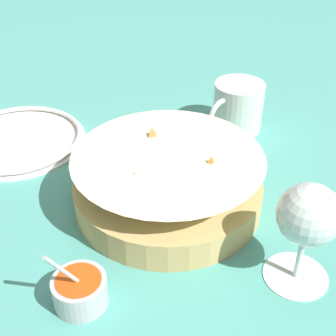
# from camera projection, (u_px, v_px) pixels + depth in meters

# --- Properties ---
(ground_plane) EXTENTS (4.00, 4.00, 0.00)m
(ground_plane) POSITION_uv_depth(u_px,v_px,m) (143.00, 198.00, 0.69)
(ground_plane) COLOR teal
(food_basket) EXTENTS (0.27, 0.27, 0.10)m
(food_basket) POSITION_uv_depth(u_px,v_px,m) (168.00, 183.00, 0.66)
(food_basket) COLOR tan
(food_basket) RESTS_ON ground_plane
(sauce_cup) EXTENTS (0.07, 0.06, 0.10)m
(sauce_cup) POSITION_uv_depth(u_px,v_px,m) (80.00, 290.00, 0.52)
(sauce_cup) COLOR #B7B7BC
(sauce_cup) RESTS_ON ground_plane
(wine_glass) EXTENTS (0.08, 0.08, 0.13)m
(wine_glass) POSITION_uv_depth(u_px,v_px,m) (308.00, 219.00, 0.51)
(wine_glass) COLOR silver
(wine_glass) RESTS_ON ground_plane
(beer_mug) EXTENTS (0.12, 0.09, 0.09)m
(beer_mug) POSITION_uv_depth(u_px,v_px,m) (237.00, 109.00, 0.83)
(beer_mug) COLOR silver
(beer_mug) RESTS_ON ground_plane
(side_plate) EXTENTS (0.23, 0.23, 0.01)m
(side_plate) POSITION_uv_depth(u_px,v_px,m) (18.00, 139.00, 0.81)
(side_plate) COLOR white
(side_plate) RESTS_ON ground_plane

